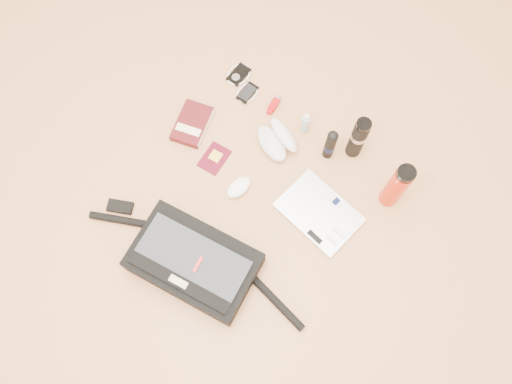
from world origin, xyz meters
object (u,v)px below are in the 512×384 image
(thermos_red, at_px, (397,186))
(messenger_bag, at_px, (193,262))
(laptop, at_px, (319,213))
(book, at_px, (193,124))
(thermos_black, at_px, (358,138))

(thermos_red, bearing_deg, messenger_bag, -120.91)
(messenger_bag, xyz_separation_m, thermos_red, (0.42, 0.70, 0.08))
(laptop, xyz_separation_m, thermos_red, (0.18, 0.23, 0.13))
(book, distance_m, thermos_black, 0.69)
(thermos_red, bearing_deg, book, -162.72)
(messenger_bag, relative_size, book, 4.12)
(laptop, distance_m, thermos_black, 0.34)
(laptop, bearing_deg, thermos_red, 57.83)
(messenger_bag, distance_m, laptop, 0.53)
(messenger_bag, distance_m, book, 0.60)
(messenger_bag, xyz_separation_m, book, (-0.41, 0.44, -0.04))
(laptop, relative_size, thermos_black, 1.34)
(thermos_black, distance_m, thermos_red, 0.25)
(laptop, distance_m, thermos_red, 0.32)
(thermos_black, bearing_deg, book, -150.33)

